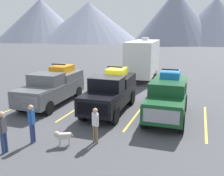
% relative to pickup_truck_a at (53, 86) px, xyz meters
% --- Properties ---
extents(ground_plane, '(240.00, 240.00, 0.00)m').
position_rel_pickup_truck_a_xyz_m(ground_plane, '(3.92, 0.28, -1.17)').
color(ground_plane, '#47474C').
extents(pickup_truck_a, '(2.31, 5.72, 2.55)m').
position_rel_pickup_truck_a_xyz_m(pickup_truck_a, '(0.00, 0.00, 0.00)').
color(pickup_truck_a, '#595B60').
rests_on(pickup_truck_a, ground).
extents(pickup_truck_b, '(2.19, 5.47, 2.61)m').
position_rel_pickup_truck_a_xyz_m(pickup_truck_b, '(4.15, -0.17, 0.05)').
color(pickup_truck_b, black).
rests_on(pickup_truck_b, ground).
extents(pickup_truck_c, '(2.18, 5.24, 2.64)m').
position_rel_pickup_truck_a_xyz_m(pickup_truck_c, '(7.52, -0.18, 0.04)').
color(pickup_truck_c, '#144723').
rests_on(pickup_truck_c, ground).
extents(lot_stripe_a, '(0.12, 5.50, 0.01)m').
position_rel_pickup_truck_a_xyz_m(lot_stripe_a, '(-1.76, -0.32, -1.16)').
color(lot_stripe_a, gold).
rests_on(lot_stripe_a, ground).
extents(lot_stripe_b, '(0.12, 5.50, 0.01)m').
position_rel_pickup_truck_a_xyz_m(lot_stripe_b, '(2.03, -0.32, -1.16)').
color(lot_stripe_b, gold).
rests_on(lot_stripe_b, ground).
extents(lot_stripe_c, '(0.12, 5.50, 0.01)m').
position_rel_pickup_truck_a_xyz_m(lot_stripe_c, '(5.82, -0.32, -1.16)').
color(lot_stripe_c, gold).
rests_on(lot_stripe_c, ground).
extents(lot_stripe_d, '(0.12, 5.50, 0.01)m').
position_rel_pickup_truck_a_xyz_m(lot_stripe_d, '(9.61, -0.32, -1.16)').
color(lot_stripe_d, gold).
rests_on(lot_stripe_d, ground).
extents(camper_trailer_a, '(2.88, 8.45, 4.03)m').
position_rel_pickup_truck_a_xyz_m(camper_trailer_a, '(3.78, 10.37, 0.95)').
color(camper_trailer_a, white).
rests_on(camper_trailer_a, ground).
extents(person_a, '(0.24, 0.38, 1.73)m').
position_rel_pickup_truck_a_xyz_m(person_a, '(2.43, -5.48, -0.17)').
color(person_a, navy).
rests_on(person_a, ground).
extents(person_b, '(0.24, 0.39, 1.75)m').
position_rel_pickup_truck_a_xyz_m(person_b, '(1.94, -6.63, -0.16)').
color(person_b, navy).
rests_on(person_b, ground).
extents(person_c, '(0.33, 0.26, 1.59)m').
position_rel_pickup_truck_a_xyz_m(person_c, '(5.02, -4.58, -0.25)').
color(person_c, '#726047').
rests_on(person_c, ground).
extents(dog, '(0.76, 0.50, 0.66)m').
position_rel_pickup_truck_a_xyz_m(dog, '(3.78, -5.31, -0.72)').
color(dog, beige).
rests_on(dog, ground).
extents(mountain_ridge, '(142.98, 44.73, 17.57)m').
position_rel_pickup_truck_a_xyz_m(mountain_ridge, '(-2.85, 74.29, 6.79)').
color(mountain_ridge, gray).
rests_on(mountain_ridge, ground).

